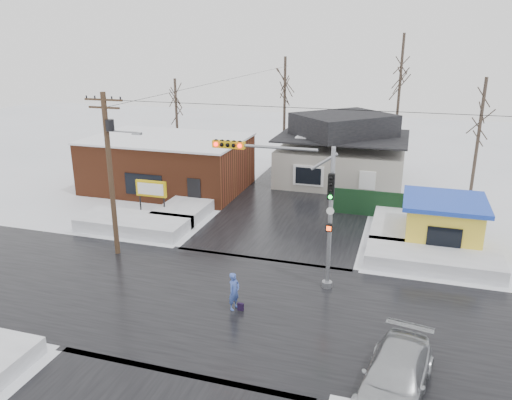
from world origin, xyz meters
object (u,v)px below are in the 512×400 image
(marquee_sign, at_px, (151,190))
(pedestrian, at_px, (234,292))
(traffic_signal, at_px, (298,196))
(utility_pole, at_px, (111,166))
(car, at_px, (395,377))
(kiosk, at_px, (443,223))

(marquee_sign, relative_size, pedestrian, 1.46)
(traffic_signal, distance_m, utility_pole, 10.39)
(utility_pole, bearing_deg, pedestrian, -24.55)
(traffic_signal, bearing_deg, car, -54.38)
(pedestrian, bearing_deg, marquee_sign, 61.16)
(car, bearing_deg, pedestrian, 161.40)
(utility_pole, bearing_deg, marquee_sign, 100.13)
(marquee_sign, height_order, pedestrian, marquee_sign)
(traffic_signal, bearing_deg, utility_pole, 177.05)
(utility_pole, xyz_separation_m, car, (15.39, -7.56, -4.37))
(marquee_sign, distance_m, car, 21.36)
(utility_pole, height_order, kiosk, utility_pole)
(car, bearing_deg, marquee_sign, 149.90)
(kiosk, bearing_deg, car, -98.24)
(kiosk, xyz_separation_m, pedestrian, (-9.15, -10.28, -0.59))
(traffic_signal, distance_m, car, 9.44)
(traffic_signal, distance_m, marquee_sign, 13.42)
(utility_pole, relative_size, pedestrian, 5.14)
(utility_pole, xyz_separation_m, kiosk, (17.43, 6.49, -3.65))
(traffic_signal, xyz_separation_m, marquee_sign, (-11.43, 6.53, -2.62))
(marquee_sign, xyz_separation_m, kiosk, (18.50, 0.50, -0.46))
(car, bearing_deg, traffic_signal, 134.98)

